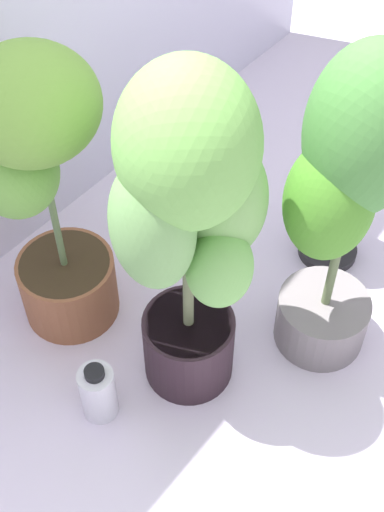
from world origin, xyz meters
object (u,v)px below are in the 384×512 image
(potted_plant_center, at_px, (191,219))
(floor_fan, at_px, (339,199))
(potted_plant_front_right, at_px, (345,196))
(nutrient_bottle, at_px, (98,392))
(potted_plant_back_center, at_px, (41,181))

(potted_plant_center, distance_m, floor_fan, 0.69)
(potted_plant_front_right, distance_m, potted_plant_center, 0.36)
(nutrient_bottle, bearing_deg, potted_plant_front_right, -30.32)
(floor_fan, bearing_deg, potted_plant_center, -73.95)
(potted_plant_front_right, height_order, nutrient_bottle, potted_plant_front_right)
(potted_plant_back_center, relative_size, floor_fan, 2.36)
(potted_plant_back_center, bearing_deg, potted_plant_front_right, -59.68)
(potted_plant_center, distance_m, nutrient_bottle, 0.56)
(potted_plant_center, bearing_deg, nutrient_bottle, 156.76)
(potted_plant_back_center, xyz_separation_m, potted_plant_center, (0.07, -0.40, 0.07))
(potted_plant_back_center, bearing_deg, floor_fan, -35.80)
(potted_plant_back_center, height_order, nutrient_bottle, potted_plant_back_center)
(potted_plant_back_center, distance_m, floor_fan, 0.85)
(potted_plant_front_right, bearing_deg, floor_fan, 24.37)
(potted_plant_back_center, bearing_deg, nutrient_bottle, -121.26)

